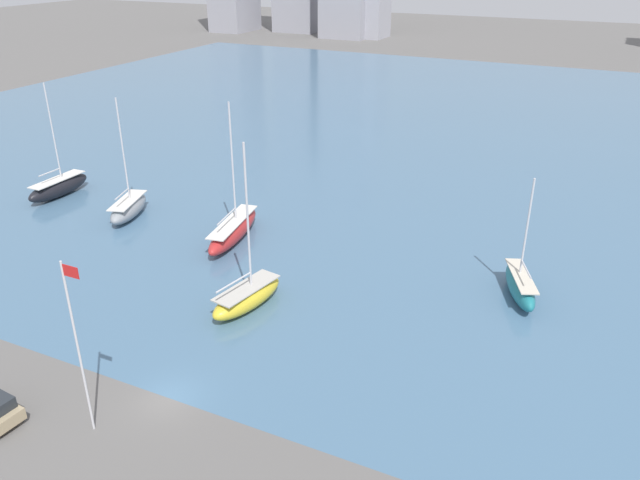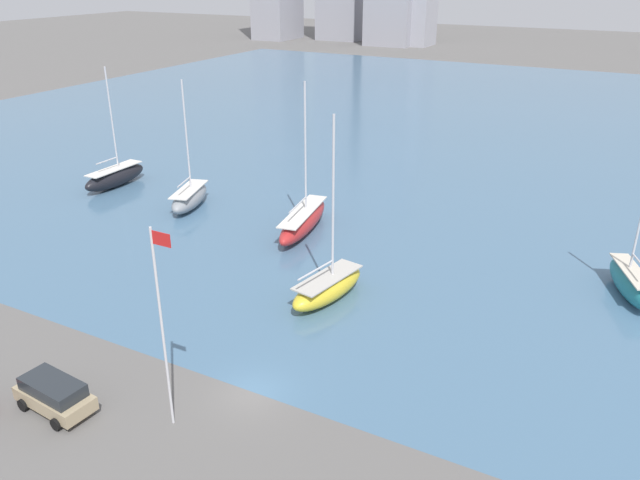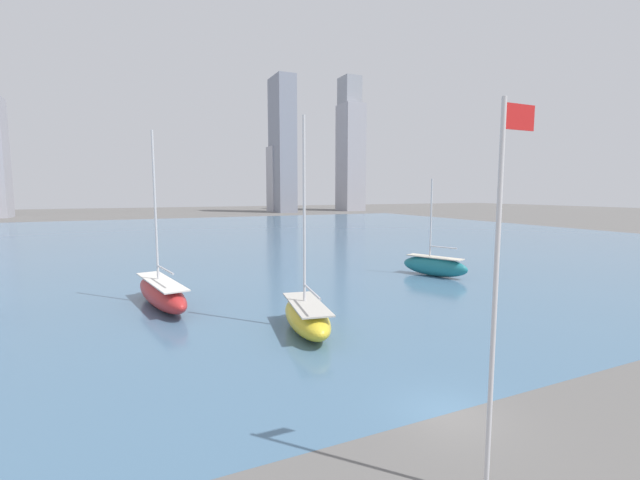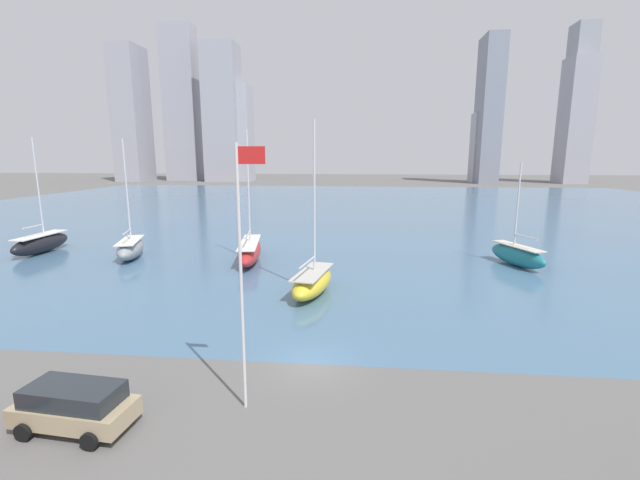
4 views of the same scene
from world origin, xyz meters
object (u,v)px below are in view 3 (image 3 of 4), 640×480
sailboat_teal (434,266)px  flag_pole (497,291)px  sailboat_yellow (307,316)px  sailboat_red (161,293)px

sailboat_teal → flag_pole: bearing=-149.3°
sailboat_yellow → flag_pole: bearing=-83.8°
sailboat_teal → sailboat_yellow: bearing=-172.5°
sailboat_red → flag_pole: bearing=-85.2°
flag_pole → sailboat_yellow: bearing=86.2°
sailboat_yellow → sailboat_red: 13.18m
flag_pole → sailboat_red: (-6.93, 26.69, -5.17)m
flag_pole → sailboat_red: sailboat_red is taller
flag_pole → sailboat_teal: flag_pole is taller
sailboat_teal → sailboat_red: (-27.83, -0.78, -0.01)m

